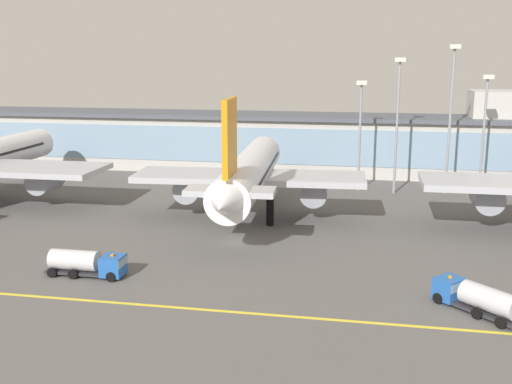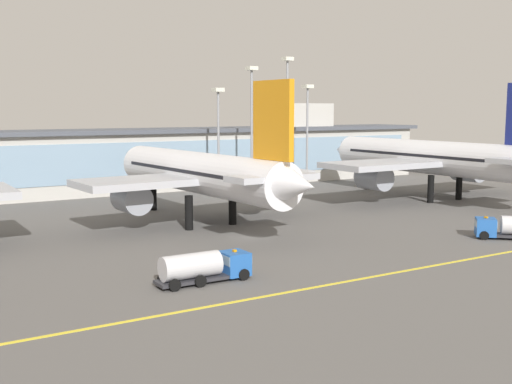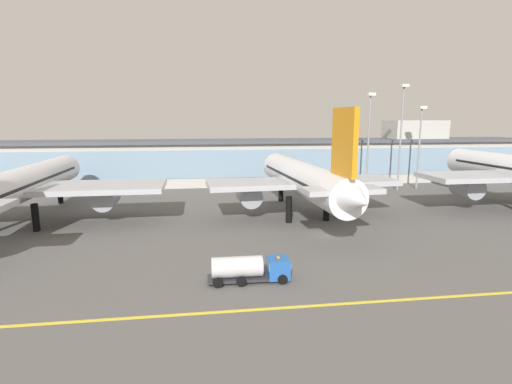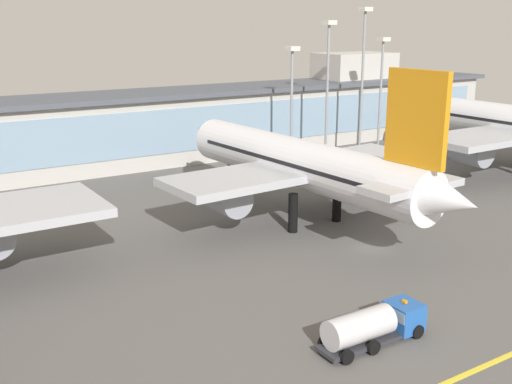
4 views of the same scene
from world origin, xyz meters
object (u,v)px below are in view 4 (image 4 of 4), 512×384
(fuel_tanker_truck, at_px, (375,324))
(apron_light_mast_west, at_px, (328,72))
(apron_light_mast_east, at_px, (363,62))
(airliner_near_right, at_px, (301,164))
(apron_light_mast_far_east, at_px, (381,77))
(apron_light_mast_centre, at_px, (292,87))

(fuel_tanker_truck, xyz_separation_m, apron_light_mast_west, (34.80, 49.70, 14.05))
(apron_light_mast_east, bearing_deg, airliner_near_right, -142.08)
(apron_light_mast_west, bearing_deg, apron_light_mast_far_east, 11.82)
(apron_light_mast_west, xyz_separation_m, apron_light_mast_centre, (-6.38, 1.19, -2.23))
(airliner_near_right, bearing_deg, apron_light_mast_centre, -36.86)
(fuel_tanker_truck, xyz_separation_m, apron_light_mast_centre, (28.42, 50.89, 11.82))
(apron_light_mast_west, xyz_separation_m, apron_light_mast_east, (9.07, 1.61, 1.20))
(apron_light_mast_west, bearing_deg, airliner_near_right, -134.21)
(apron_light_mast_far_east, bearing_deg, apron_light_mast_east, -165.53)
(apron_light_mast_centre, bearing_deg, fuel_tanker_truck, -119.18)
(airliner_near_right, relative_size, fuel_tanker_truck, 5.37)
(fuel_tanker_truck, relative_size, apron_light_mast_centre, 0.46)
(apron_light_mast_far_east, bearing_deg, apron_light_mast_centre, -174.76)
(apron_light_mast_west, height_order, apron_light_mast_east, apron_light_mast_east)
(fuel_tanker_truck, xyz_separation_m, apron_light_mast_far_east, (49.88, 52.86, 12.43))
(airliner_near_right, bearing_deg, fuel_tanker_truck, 151.01)
(apron_light_mast_west, relative_size, apron_light_mast_east, 0.92)
(apron_light_mast_west, relative_size, apron_light_mast_centre, 1.20)
(airliner_near_right, bearing_deg, apron_light_mast_west, -47.84)
(airliner_near_right, height_order, apron_light_mast_east, apron_light_mast_east)
(fuel_tanker_truck, distance_m, apron_light_mast_west, 62.28)
(apron_light_mast_east, bearing_deg, apron_light_mast_far_east, 14.47)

